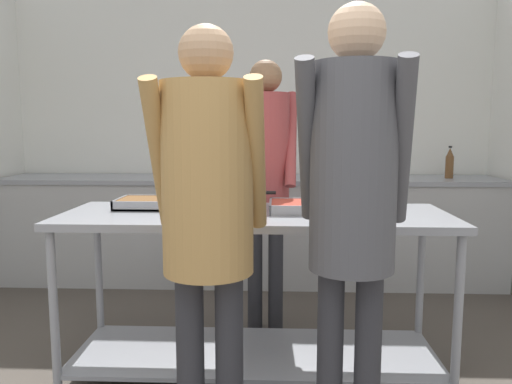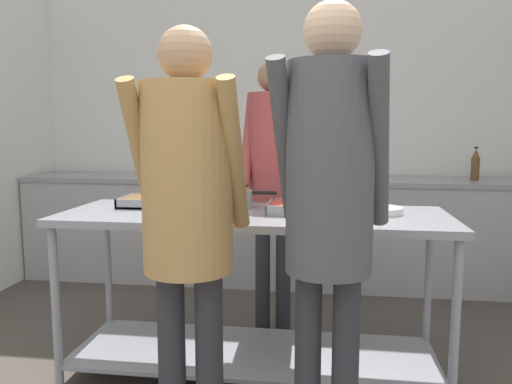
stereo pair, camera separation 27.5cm
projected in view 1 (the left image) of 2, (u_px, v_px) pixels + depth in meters
wall_rear at (252, 133)px, 4.73m from camera, size 4.53×0.06×2.65m
back_counter at (250, 229)px, 4.47m from camera, size 4.37×0.65×0.94m
serving_counter at (255, 266)px, 2.73m from camera, size 2.08×0.73×0.92m
serving_tray_roast at (155, 203)px, 2.87m from camera, size 0.42×0.29×0.05m
sauce_pan at (230, 199)px, 2.84m from camera, size 0.38×0.24×0.10m
serving_tray_vegetables at (311, 207)px, 2.72m from camera, size 0.45×0.31×0.05m
plate_stack at (380, 208)px, 2.72m from camera, size 0.23×0.23×0.04m
guest_serving_left at (353, 190)px, 1.87m from camera, size 0.47×0.41×1.82m
guest_serving_right at (208, 201)px, 1.94m from camera, size 0.46×0.36×1.76m
cook_behind_counter at (266, 164)px, 3.27m from camera, size 0.42×0.36×1.81m
water_bottle at (450, 164)px, 4.31m from camera, size 0.07×0.07×0.28m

